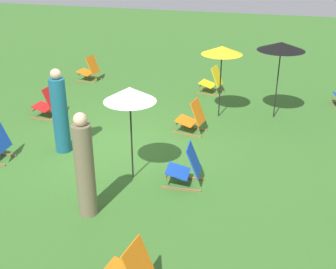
{
  "coord_description": "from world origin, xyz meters",
  "views": [
    {
      "loc": [
        7.96,
        3.46,
        4.31
      ],
      "look_at": [
        0.0,
        1.2,
        0.5
      ],
      "focal_mm": 45.59,
      "sensor_mm": 36.0,
      "label": 1
    }
  ],
  "objects_px": {
    "deckchair_3": "(192,118)",
    "person_0": "(60,114)",
    "deckchair_5": "(48,104)",
    "umbrella_0": "(130,94)",
    "umbrella_2": "(222,50)",
    "deckchair_2": "(186,167)",
    "umbrella_1": "(281,46)",
    "deckchair_10": "(212,81)",
    "person_1": "(85,168)",
    "deckchair_7": "(89,70)"
  },
  "relations": [
    {
      "from": "deckchair_3",
      "to": "person_0",
      "type": "xyz_separation_m",
      "value": [
        1.75,
        -2.53,
        0.52
      ]
    },
    {
      "from": "deckchair_5",
      "to": "umbrella_0",
      "type": "height_order",
      "value": "umbrella_0"
    },
    {
      "from": "deckchair_3",
      "to": "umbrella_2",
      "type": "xyz_separation_m",
      "value": [
        -1.21,
        0.46,
        1.4
      ]
    },
    {
      "from": "deckchair_3",
      "to": "person_0",
      "type": "bearing_deg",
      "value": -47.06
    },
    {
      "from": "deckchair_2",
      "to": "umbrella_1",
      "type": "relative_size",
      "value": 0.42
    },
    {
      "from": "deckchair_5",
      "to": "deckchair_10",
      "type": "height_order",
      "value": "same"
    },
    {
      "from": "person_1",
      "to": "deckchair_10",
      "type": "bearing_deg",
      "value": 125.45
    },
    {
      "from": "deckchair_10",
      "to": "person_1",
      "type": "relative_size",
      "value": 0.45
    },
    {
      "from": "umbrella_1",
      "to": "deckchair_2",
      "type": "bearing_deg",
      "value": -20.04
    },
    {
      "from": "umbrella_0",
      "to": "umbrella_2",
      "type": "xyz_separation_m",
      "value": [
        -3.66,
        1.09,
        0.03
      ]
    },
    {
      "from": "deckchair_5",
      "to": "umbrella_2",
      "type": "relative_size",
      "value": 0.44
    },
    {
      "from": "deckchair_3",
      "to": "deckchair_10",
      "type": "xyz_separation_m",
      "value": [
        -3.01,
        -0.06,
        0.0
      ]
    },
    {
      "from": "umbrella_2",
      "to": "deckchair_7",
      "type": "bearing_deg",
      "value": -112.62
    },
    {
      "from": "umbrella_0",
      "to": "person_0",
      "type": "bearing_deg",
      "value": -110.25
    },
    {
      "from": "deckchair_2",
      "to": "deckchair_5",
      "type": "height_order",
      "value": "same"
    },
    {
      "from": "deckchair_3",
      "to": "umbrella_0",
      "type": "relative_size",
      "value": 0.44
    },
    {
      "from": "umbrella_1",
      "to": "deckchair_10",
      "type": "bearing_deg",
      "value": -127.35
    },
    {
      "from": "deckchair_3",
      "to": "deckchair_2",
      "type": "bearing_deg",
      "value": 18.37
    },
    {
      "from": "deckchair_10",
      "to": "umbrella_2",
      "type": "relative_size",
      "value": 0.44
    },
    {
      "from": "person_1",
      "to": "umbrella_2",
      "type": "bearing_deg",
      "value": 117.19
    },
    {
      "from": "deckchair_5",
      "to": "umbrella_0",
      "type": "relative_size",
      "value": 0.44
    },
    {
      "from": "deckchair_10",
      "to": "umbrella_1",
      "type": "distance_m",
      "value": 2.86
    },
    {
      "from": "person_1",
      "to": "deckchair_3",
      "type": "bearing_deg",
      "value": 118.81
    },
    {
      "from": "umbrella_0",
      "to": "person_1",
      "type": "xyz_separation_m",
      "value": [
        1.34,
        -0.32,
        -0.85
      ]
    },
    {
      "from": "umbrella_0",
      "to": "deckchair_5",
      "type": "bearing_deg",
      "value": -126.16
    },
    {
      "from": "deckchair_7",
      "to": "umbrella_0",
      "type": "height_order",
      "value": "umbrella_0"
    },
    {
      "from": "deckchair_5",
      "to": "person_1",
      "type": "bearing_deg",
      "value": 40.7
    },
    {
      "from": "umbrella_1",
      "to": "person_0",
      "type": "relative_size",
      "value": 1.06
    },
    {
      "from": "deckchair_5",
      "to": "person_0",
      "type": "xyz_separation_m",
      "value": [
        1.66,
        1.34,
        0.52
      ]
    },
    {
      "from": "deckchair_5",
      "to": "deckchair_7",
      "type": "xyz_separation_m",
      "value": [
        -3.24,
        -0.34,
        0.0
      ]
    },
    {
      "from": "deckchair_5",
      "to": "person_1",
      "type": "xyz_separation_m",
      "value": [
        3.7,
        2.91,
        0.51
      ]
    },
    {
      "from": "deckchair_10",
      "to": "umbrella_2",
      "type": "height_order",
      "value": "umbrella_2"
    },
    {
      "from": "deckchair_5",
      "to": "person_0",
      "type": "height_order",
      "value": "person_0"
    },
    {
      "from": "umbrella_1",
      "to": "deckchair_3",
      "type": "bearing_deg",
      "value": -50.65
    },
    {
      "from": "deckchair_7",
      "to": "umbrella_0",
      "type": "distance_m",
      "value": 6.78
    },
    {
      "from": "umbrella_0",
      "to": "umbrella_2",
      "type": "distance_m",
      "value": 3.81
    },
    {
      "from": "umbrella_1",
      "to": "person_0",
      "type": "bearing_deg",
      "value": -53.24
    },
    {
      "from": "deckchair_5",
      "to": "umbrella_1",
      "type": "relative_size",
      "value": 0.42
    },
    {
      "from": "deckchair_3",
      "to": "deckchair_5",
      "type": "distance_m",
      "value": 3.86
    },
    {
      "from": "deckchair_10",
      "to": "umbrella_2",
      "type": "xyz_separation_m",
      "value": [
        1.8,
        0.52,
        1.4
      ]
    },
    {
      "from": "umbrella_1",
      "to": "person_1",
      "type": "relative_size",
      "value": 1.07
    },
    {
      "from": "deckchair_2",
      "to": "deckchair_5",
      "type": "distance_m",
      "value": 4.88
    },
    {
      "from": "deckchair_2",
      "to": "person_0",
      "type": "relative_size",
      "value": 0.44
    },
    {
      "from": "deckchair_10",
      "to": "umbrella_0",
      "type": "distance_m",
      "value": 5.65
    },
    {
      "from": "umbrella_2",
      "to": "person_0",
      "type": "relative_size",
      "value": 1.0
    },
    {
      "from": "person_1",
      "to": "person_0",
      "type": "bearing_deg",
      "value": 170.62
    },
    {
      "from": "deckchair_5",
      "to": "deckchair_7",
      "type": "distance_m",
      "value": 3.25
    },
    {
      "from": "deckchair_5",
      "to": "deckchair_10",
      "type": "relative_size",
      "value": 1.0
    },
    {
      "from": "deckchair_5",
      "to": "person_1",
      "type": "distance_m",
      "value": 4.73
    },
    {
      "from": "deckchair_5",
      "to": "umbrella_1",
      "type": "height_order",
      "value": "umbrella_1"
    }
  ]
}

